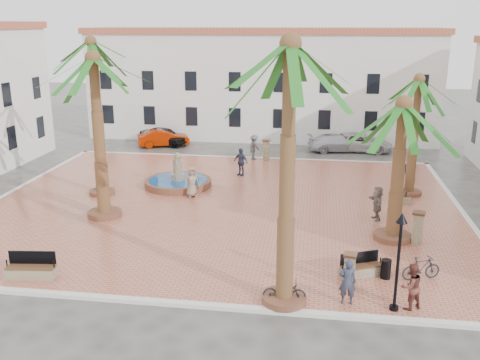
{
  "coord_description": "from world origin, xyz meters",
  "views": [
    {
      "loc": [
        5.11,
        -27.85,
        9.89
      ],
      "look_at": [
        1.0,
        0.0,
        1.6
      ],
      "focal_mm": 40.0,
      "sensor_mm": 36.0,
      "label": 1
    }
  ],
  "objects": [
    {
      "name": "ground",
      "position": [
        0.0,
        0.0,
        0.0
      ],
      "size": [
        120.0,
        120.0,
        0.0
      ],
      "primitive_type": "plane",
      "color": "#56544F",
      "rests_on": "ground"
    },
    {
      "name": "plaza",
      "position": [
        0.0,
        0.0,
        0.07
      ],
      "size": [
        26.0,
        22.0,
        0.15
      ],
      "primitive_type": "cube",
      "color": "#C46B51",
      "rests_on": "ground"
    },
    {
      "name": "kerb_n",
      "position": [
        0.0,
        11.0,
        0.08
      ],
      "size": [
        26.3,
        0.3,
        0.16
      ],
      "primitive_type": "cube",
      "color": "silver",
      "rests_on": "ground"
    },
    {
      "name": "kerb_s",
      "position": [
        0.0,
        -11.0,
        0.08
      ],
      "size": [
        26.3,
        0.3,
        0.16
      ],
      "primitive_type": "cube",
      "color": "silver",
      "rests_on": "ground"
    },
    {
      "name": "kerb_e",
      "position": [
        13.0,
        0.0,
        0.08
      ],
      "size": [
        0.3,
        22.3,
        0.16
      ],
      "primitive_type": "cube",
      "color": "silver",
      "rests_on": "ground"
    },
    {
      "name": "kerb_w",
      "position": [
        -13.0,
        0.0,
        0.08
      ],
      "size": [
        0.3,
        22.3,
        0.16
      ],
      "primitive_type": "cube",
      "color": "silver",
      "rests_on": "ground"
    },
    {
      "name": "building_north",
      "position": [
        -0.0,
        19.99,
        4.77
      ],
      "size": [
        30.4,
        7.4,
        9.5
      ],
      "color": "white",
      "rests_on": "ground"
    },
    {
      "name": "fountain",
      "position": [
        -3.35,
        3.04,
        0.44
      ],
      "size": [
        4.13,
        4.13,
        2.14
      ],
      "color": "brown",
      "rests_on": "plaza"
    },
    {
      "name": "palm_nw",
      "position": [
        -7.41,
        0.83,
        8.04
      ],
      "size": [
        4.8,
        4.8,
        9.1
      ],
      "color": "brown",
      "rests_on": "plaza"
    },
    {
      "name": "palm_sw",
      "position": [
        -5.78,
        -2.77,
        7.31
      ],
      "size": [
        5.76,
        5.76,
        8.5
      ],
      "color": "brown",
      "rests_on": "plaza"
    },
    {
      "name": "palm_s",
      "position": [
        4.15,
        -10.4,
        8.31
      ],
      "size": [
        5.32,
        5.32,
        9.48
      ],
      "color": "brown",
      "rests_on": "plaza"
    },
    {
      "name": "palm_e",
      "position": [
        8.8,
        -3.77,
        5.61
      ],
      "size": [
        5.71,
        5.71,
        6.73
      ],
      "color": "brown",
      "rests_on": "plaza"
    },
    {
      "name": "palm_ne",
      "position": [
        10.61,
        3.42,
        6.11
      ],
      "size": [
        4.75,
        4.75,
        7.07
      ],
      "color": "brown",
      "rests_on": "plaza"
    },
    {
      "name": "bench_s",
      "position": [
        -5.9,
        -9.97,
        0.45
      ],
      "size": [
        2.05,
        0.84,
        1.05
      ],
      "rotation": [
        0.0,
        0.0,
        0.12
      ],
      "color": "#85775B",
      "rests_on": "plaza"
    },
    {
      "name": "bench_se",
      "position": [
        7.07,
        -7.84,
        0.41
      ],
      "size": [
        1.83,
        1.22,
        0.93
      ],
      "rotation": [
        0.0,
        0.0,
        0.43
      ],
      "color": "#85775B",
      "rests_on": "plaza"
    },
    {
      "name": "bench_e",
      "position": [
        9.98,
        2.36,
        0.43
      ],
      "size": [
        0.85,
        1.95,
        0.99
      ],
      "rotation": [
        0.0,
        0.0,
        1.72
      ],
      "color": "#85775B",
      "rests_on": "plaza"
    },
    {
      "name": "bench_ne",
      "position": [
        10.92,
        7.08,
        0.45
      ],
      "size": [
        0.87,
        2.07,
        1.06
      ],
      "rotation": [
        0.0,
        0.0,
        1.7
      ],
      "color": "#85775B",
      "rests_on": "plaza"
    },
    {
      "name": "lamppost_s",
      "position": [
        8.04,
        -10.4,
        2.62
      ],
      "size": [
        0.4,
        0.4,
        3.64
      ],
      "color": "black",
      "rests_on": "plaza"
    },
    {
      "name": "lamppost_e",
      "position": [
        11.08,
        5.92,
        2.9
      ],
      "size": [
        0.44,
        0.44,
        4.06
      ],
      "color": "black",
      "rests_on": "plaza"
    },
    {
      "name": "bollard_se",
      "position": [
        6.54,
        -8.78,
        0.84
      ],
      "size": [
        0.57,
        0.57,
        1.33
      ],
      "rotation": [
        0.0,
        0.0,
        -0.22
      ],
      "color": "#85775B",
      "rests_on": "plaza"
    },
    {
      "name": "bollard_n",
      "position": [
        1.43,
        10.4,
        0.94
      ],
      "size": [
        0.59,
        0.59,
        1.53
      ],
      "rotation": [
        0.0,
        0.0,
        -0.09
      ],
      "color": "#85775B",
      "rests_on": "plaza"
    },
    {
      "name": "bollard_e",
      "position": [
        9.82,
        -4.12,
        0.94
      ],
      "size": [
        0.67,
        0.67,
        1.52
      ],
      "rotation": [
        0.0,
        0.0,
        -0.26
      ],
      "color": "#85775B",
      "rests_on": "plaza"
    },
    {
      "name": "litter_bin",
      "position": [
        8.01,
        -7.94,
        0.54
      ],
      "size": [
        0.4,
        0.4,
        0.78
      ],
      "primitive_type": "cylinder",
      "color": "black",
      "rests_on": "plaza"
    },
    {
      "name": "cyclist_a",
      "position": [
        6.39,
        -10.19,
        1.01
      ],
      "size": [
        0.64,
        0.44,
        1.72
      ],
      "primitive_type": "imported",
      "rotation": [
        0.0,
        0.0,
        3.18
      ],
      "color": "#2C3246",
      "rests_on": "plaza"
    },
    {
      "name": "bicycle_a",
      "position": [
        4.16,
        -10.4,
        0.56
      ],
      "size": [
        1.58,
        0.64,
        0.82
      ],
      "primitive_type": "imported",
      "rotation": [
        0.0,
        0.0,
        1.63
      ],
      "color": "black",
      "rests_on": "plaza"
    },
    {
      "name": "cyclist_b",
      "position": [
        8.59,
        -10.23,
        1.01
      ],
      "size": [
        1.05,
        0.98,
        1.72
      ],
      "primitive_type": "imported",
      "rotation": [
        0.0,
        0.0,
        3.65
      ],
      "color": "brown",
      "rests_on": "plaza"
    },
    {
      "name": "bicycle_b",
      "position": [
        9.37,
        -7.86,
        0.63
      ],
      "size": [
        1.67,
        0.98,
        0.97
      ],
      "primitive_type": "imported",
      "rotation": [
        0.0,
        0.0,
        1.92
      ],
      "color": "black",
      "rests_on": "plaza"
    },
    {
      "name": "pedestrian_fountain_a",
      "position": [
        -1.98,
        1.07,
        1.04
      ],
      "size": [
        1.04,
        0.93,
        1.79
      ],
      "primitive_type": "imported",
      "rotation": [
        0.0,
        0.0,
        0.52
      ],
      "color": "#987862",
      "rests_on": "plaza"
    },
    {
      "name": "pedestrian_fountain_b",
      "position": [
        0.16,
        6.02,
        1.07
      ],
      "size": [
        1.16,
        0.93,
        1.84
      ],
      "primitive_type": "imported",
      "rotation": [
        0.0,
        0.0,
        -0.52
      ],
      "color": "#2E344D",
      "rests_on": "plaza"
    },
    {
      "name": "pedestrian_north",
      "position": [
        0.52,
        10.4,
        1.08
      ],
      "size": [
        1.08,
        1.37,
        1.86
      ],
      "primitive_type": "imported",
      "rotation": [
        0.0,
        0.0,
        1.2
      ],
      "color": "#4F4F54",
      "rests_on": "plaza"
    },
    {
      "name": "pedestrian_east",
      "position": [
        8.29,
        -1.22,
        1.04
      ],
      "size": [
        0.8,
        1.71,
        1.77
      ],
      "primitive_type": "imported",
      "rotation": [
        0.0,
        0.0,
        -1.4
      ],
      "color": "#77655C",
      "rests_on": "plaza"
    },
    {
      "name": "car_black",
      "position": [
        -7.68,
        14.91,
        0.74
      ],
      "size": [
        4.71,
        3.18,
        1.49
      ],
      "primitive_type": "imported",
      "rotation": [
        0.0,
        0.0,
        1.21
      ],
      "color": "black",
      "rests_on": "ground"
    },
    {
      "name": "car_red",
      "position": [
        -7.54,
        14.3,
        0.69
      ],
      "size": [
        4.46,
        2.95,
        1.39
      ],
      "primitive_type": "imported",
      "rotation": [
        0.0,
        0.0,
        1.96
      ],
      "color": "#951D00",
      "rests_on": "ground"
    },
    {
      "name": "car_silver",
      "position": [
        6.75,
        14.63,
        0.69
      ],
      "size": [
        5.03,
        2.92,
        1.37
      ],
      "primitive_type": "imported",
      "rotation": [
        0.0,
        0.0,
        1.8
      ],
      "color": "silver",
      "rests_on": "ground"
    },
    {
      "name": "car_white",
      "position": [
        8.45,
        14.98,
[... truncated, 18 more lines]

